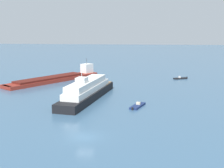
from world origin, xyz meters
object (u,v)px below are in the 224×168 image
(fishing_skiff, at_px, (138,106))
(cargo_barge, at_px, (56,78))
(white_riverboat, at_px, (87,91))
(small_motorboat, at_px, (180,78))

(fishing_skiff, xyz_separation_m, cargo_barge, (-23.67, 27.04, 0.62))
(white_riverboat, height_order, fishing_skiff, white_riverboat)
(white_riverboat, bearing_deg, cargo_barge, 120.45)
(small_motorboat, height_order, fishing_skiff, fishing_skiff)
(small_motorboat, distance_m, fishing_skiff, 35.72)
(white_riverboat, xyz_separation_m, small_motorboat, (23.69, 27.67, -1.64))
(fishing_skiff, bearing_deg, small_motorboat, 69.50)
(cargo_barge, bearing_deg, fishing_skiff, -48.81)
(white_riverboat, distance_m, small_motorboat, 36.46)
(white_riverboat, distance_m, cargo_barge, 24.68)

